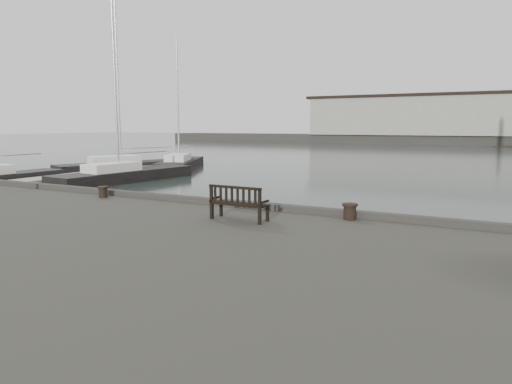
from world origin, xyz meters
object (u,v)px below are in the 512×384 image
bench (239,210)px  yacht_a (2,182)px  yacht_c (125,178)px  bollard_right (350,212)px  bollard_left (103,192)px  yacht_d (181,166)px  yacht_b (128,168)px

bench → yacht_a: bearing=160.4°
yacht_c → bollard_right: bearing=-26.7°
bollard_left → yacht_d: size_ratio=0.03×
yacht_a → bollard_right: bearing=-14.3°
bollard_right → yacht_c: yacht_c is taller
bench → yacht_c: 23.02m
yacht_a → yacht_d: (3.09, 15.59, -0.01)m
bollard_right → yacht_d: yacht_d is taller
yacht_b → yacht_c: yacht_b is taller
yacht_a → yacht_c: size_ratio=0.78×
bollard_left → yacht_c: 17.93m
bollard_left → yacht_a: (-17.45, 7.82, -1.51)m
yacht_a → yacht_d: yacht_d is taller
bollard_left → bollard_right: bearing=1.6°
bollard_left → yacht_a: bearing=155.9°
bollard_right → yacht_d: 32.56m
bollard_left → yacht_b: size_ratio=0.02×
yacht_a → bollard_left: bearing=-22.1°
bollard_left → bench: bearing=-11.0°
bollard_left → yacht_c: size_ratio=0.03×
bollard_right → yacht_a: 27.03m
bench → bollard_right: size_ratio=3.65×
bollard_left → yacht_c: bearing=131.3°
yacht_c → yacht_d: 10.31m
bollard_left → bollard_right: (8.45, 0.23, 0.02)m
yacht_b → yacht_c: size_ratio=1.08×
yacht_c → yacht_d: bearing=110.9°
yacht_d → yacht_b: bearing=-147.5°
bollard_left → yacht_c: (-11.78, 13.43, -1.50)m
bollard_left → yacht_d: (-14.36, 23.41, -1.52)m
bollard_left → bollard_right: size_ratio=0.90×
yacht_a → yacht_d: 15.89m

